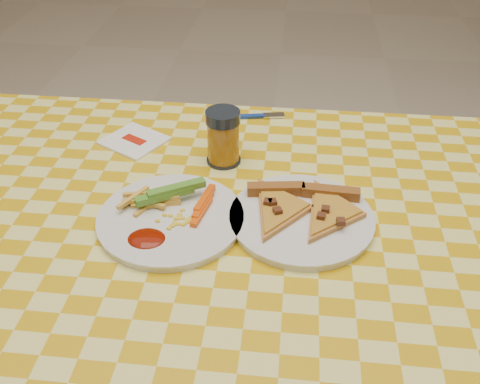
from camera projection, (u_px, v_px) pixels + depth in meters
name	position (u px, v px, depth m)	size (l,w,h in m)	color
table	(226.00, 259.00, 0.94)	(1.28, 0.88, 0.76)	silver
plate_left	(171.00, 220.00, 0.90)	(0.24, 0.24, 0.01)	white
plate_right	(301.00, 219.00, 0.90)	(0.24, 0.24, 0.01)	white
fries_veggies	(167.00, 206.00, 0.90)	(0.18, 0.17, 0.04)	gold
pizza_slices	(304.00, 207.00, 0.90)	(0.23, 0.21, 0.02)	#BC893A
drink_glass	(223.00, 138.00, 1.03)	(0.07, 0.07, 0.11)	black
napkin	(134.00, 141.00, 1.12)	(0.15, 0.15, 0.01)	white
fork	(252.00, 116.00, 1.20)	(0.15, 0.04, 0.01)	navy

